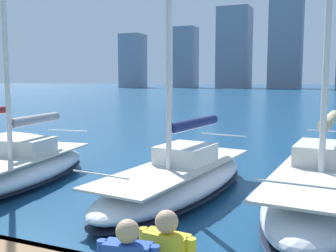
% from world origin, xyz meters
% --- Properties ---
extents(sailboat_tan, '(3.26, 9.10, 9.73)m').
position_xyz_m(sailboat_tan, '(-4.36, -7.30, 0.68)').
color(sailboat_tan, white).
rests_on(sailboat_tan, ground).
extents(sailboat_navy, '(3.35, 8.19, 11.49)m').
position_xyz_m(sailboat_navy, '(-0.30, -6.87, 0.62)').
color(sailboat_navy, white).
rests_on(sailboat_navy, ground).
extents(sailboat_grey, '(3.31, 7.26, 10.12)m').
position_xyz_m(sailboat_grey, '(5.21, -6.17, 0.60)').
color(sailboat_grey, silver).
rests_on(sailboat_grey, ground).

